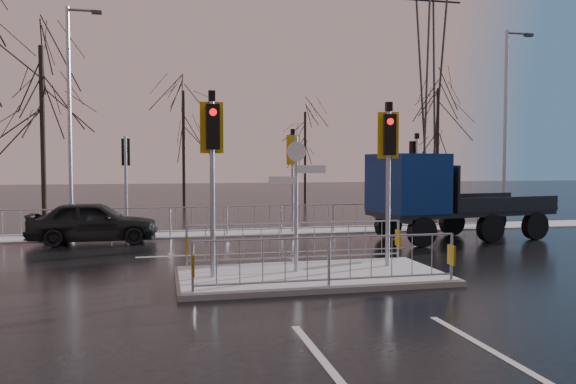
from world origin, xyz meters
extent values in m
plane|color=black|center=(0.00, 0.00, 0.00)|extent=(120.00, 120.00, 0.00)
cube|color=silver|center=(0.00, 8.60, 0.02)|extent=(30.00, 2.00, 0.04)
cube|color=silver|center=(-1.20, -5.50, 0.00)|extent=(0.12, 4.00, 0.01)
cube|color=silver|center=(1.20, -5.50, 0.00)|extent=(0.12, 4.00, 0.01)
cube|color=silver|center=(0.00, 3.80, 0.00)|extent=(8.00, 0.15, 0.01)
cube|color=slate|center=(0.00, 0.00, 0.06)|extent=(6.00, 3.00, 0.12)
cube|color=silver|center=(0.00, 0.00, 0.14)|extent=(5.85, 2.85, 0.03)
cube|color=gold|center=(-2.70, -1.38, 0.67)|extent=(0.05, 0.28, 0.42)
cube|color=gold|center=(2.70, -1.38, 0.67)|extent=(0.05, 0.28, 0.42)
cube|color=gold|center=(-2.70, 1.38, 0.67)|extent=(0.05, 0.28, 0.42)
cube|color=gold|center=(2.70, 1.38, 0.67)|extent=(0.05, 0.28, 0.42)
cylinder|color=#959BA2|center=(-2.20, 0.00, 2.02)|extent=(0.11, 0.11, 3.80)
cube|color=black|center=(-2.20, -0.18, 3.37)|extent=(0.28, 0.22, 0.95)
cylinder|color=red|center=(-2.20, -0.29, 3.67)|extent=(0.16, 0.04, 0.16)
cube|color=#CAA00B|center=(-2.20, 0.07, 3.37)|extent=(0.50, 0.03, 1.10)
cube|color=black|center=(-2.20, 0.00, 4.04)|extent=(0.14, 0.14, 0.22)
cylinder|color=#959BA2|center=(2.00, 0.40, 1.97)|extent=(0.11, 0.11, 3.70)
cube|color=black|center=(1.95, 0.23, 3.27)|extent=(0.33, 0.28, 0.95)
cylinder|color=red|center=(1.93, 0.12, 3.57)|extent=(0.16, 0.08, 0.16)
cube|color=#CAA00B|center=(2.02, 0.47, 3.27)|extent=(0.49, 0.16, 1.10)
cube|color=black|center=(2.00, 0.40, 3.94)|extent=(0.14, 0.14, 0.22)
cylinder|color=#959BA2|center=(-0.30, 0.20, 1.67)|extent=(0.09, 0.09, 3.10)
cube|color=silver|center=(0.05, 0.20, 2.47)|extent=(0.70, 0.14, 0.18)
cube|color=silver|center=(-0.62, 0.20, 2.22)|extent=(0.62, 0.15, 0.18)
cylinder|color=silver|center=(-0.30, 0.17, 2.87)|extent=(0.44, 0.03, 0.44)
cylinder|color=#959BA2|center=(-4.50, 8.30, 1.79)|extent=(0.11, 0.11, 3.50)
cube|color=black|center=(-4.50, 8.48, 2.99)|extent=(0.28, 0.22, 0.95)
cylinder|color=red|center=(-4.50, 8.59, 3.29)|extent=(0.16, 0.04, 0.16)
cylinder|color=#959BA2|center=(1.50, 8.30, 1.84)|extent=(0.11, 0.11, 3.60)
cube|color=black|center=(1.50, 8.48, 3.09)|extent=(0.28, 0.22, 0.95)
cylinder|color=red|center=(1.50, 8.59, 3.39)|extent=(0.16, 0.04, 0.16)
cube|color=#CAA00B|center=(1.50, 8.23, 3.09)|extent=(0.50, 0.03, 1.10)
cube|color=black|center=(1.50, 8.30, 3.76)|extent=(0.14, 0.14, 0.22)
cylinder|color=#959BA2|center=(6.50, 8.30, 1.79)|extent=(0.11, 0.11, 3.50)
cube|color=black|center=(6.45, 8.47, 2.99)|extent=(0.33, 0.28, 0.95)
cylinder|color=red|center=(6.43, 8.58, 3.29)|extent=(0.16, 0.08, 0.16)
cube|color=black|center=(6.50, 8.30, 3.66)|extent=(0.14, 0.14, 0.22)
imported|color=black|center=(-5.45, 7.01, 0.69)|extent=(4.09, 1.70, 1.38)
cylinder|color=black|center=(4.61, 3.91, 0.47)|extent=(0.98, 0.42, 0.95)
cylinder|color=black|center=(4.31, 5.88, 0.47)|extent=(0.98, 0.42, 0.95)
cylinder|color=black|center=(7.24, 4.30, 0.47)|extent=(0.98, 0.42, 0.95)
cylinder|color=black|center=(6.94, 6.27, 0.47)|extent=(0.98, 0.42, 0.95)
cylinder|color=black|center=(9.11, 4.59, 0.47)|extent=(0.98, 0.42, 0.95)
cylinder|color=black|center=(8.81, 6.56, 0.47)|extent=(0.98, 0.42, 0.95)
cube|color=black|center=(6.71, 5.23, 0.93)|extent=(6.51, 3.09, 0.15)
cube|color=navy|center=(4.56, 4.91, 1.95)|extent=(2.21, 2.53, 1.90)
cube|color=black|center=(5.47, 5.04, 2.33)|extent=(0.32, 1.88, 1.04)
cube|color=#2D3033|center=(3.99, 4.82, 0.90)|extent=(0.44, 2.17, 0.33)
cube|color=black|center=(7.74, 5.39, 1.06)|extent=(4.46, 2.87, 0.11)
cube|color=black|center=(5.73, 5.08, 1.82)|extent=(0.41, 2.26, 1.42)
cylinder|color=black|center=(-8.00, 12.50, 3.68)|extent=(0.20, 0.20, 7.36)
cylinder|color=black|center=(-2.00, 22.00, 3.45)|extent=(0.19, 0.19, 6.90)
cylinder|color=black|center=(6.00, 24.00, 2.99)|extent=(0.16, 0.16, 5.98)
cylinder|color=black|center=(14.00, 21.00, 3.68)|extent=(0.20, 0.20, 7.36)
cylinder|color=#959BA2|center=(10.50, 8.50, 4.00)|extent=(0.14, 0.14, 8.00)
cylinder|color=#959BA2|center=(11.00, 8.50, 7.90)|extent=(1.00, 0.10, 0.10)
cube|color=#2D3033|center=(11.50, 8.50, 7.85)|extent=(0.35, 0.18, 0.12)
cylinder|color=#959BA2|center=(-6.50, 9.50, 4.10)|extent=(0.14, 0.14, 8.20)
cylinder|color=#959BA2|center=(-6.00, 9.50, 8.10)|extent=(1.00, 0.10, 0.10)
cube|color=#2D3033|center=(-5.50, 9.50, 8.05)|extent=(0.35, 0.18, 0.12)
cylinder|color=#2D3033|center=(18.60, 30.60, 10.00)|extent=(1.18, 1.18, 19.97)
cylinder|color=#2D3033|center=(17.40, 30.60, 10.00)|extent=(1.18, 1.18, 19.97)
cylinder|color=#2D3033|center=(18.60, 29.40, 10.00)|extent=(1.18, 1.18, 19.97)
cylinder|color=#2D3033|center=(17.40, 29.40, 10.00)|extent=(1.18, 1.18, 19.97)
cylinder|color=#2D3033|center=(18.00, 30.00, 15.60)|extent=(5.00, 0.16, 0.16)
camera|label=1|loc=(-3.24, -12.09, 2.62)|focal=35.00mm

